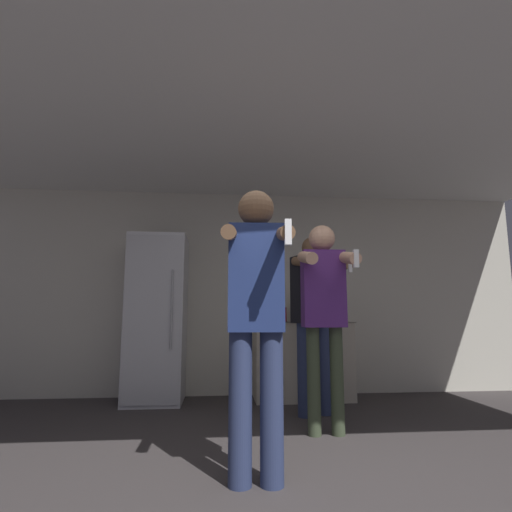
{
  "coord_description": "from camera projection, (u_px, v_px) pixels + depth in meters",
  "views": [
    {
      "loc": [
        -0.47,
        -1.82,
        0.97
      ],
      "look_at": [
        -0.25,
        0.62,
        1.33
      ],
      "focal_mm": 28.0,
      "sensor_mm": 36.0,
      "label": 1
    }
  ],
  "objects": [
    {
      "name": "counter",
      "position": [
        302.0,
        360.0,
        4.74
      ],
      "size": [
        1.16,
        0.59,
        0.9
      ],
      "color": "#BCB29E",
      "rests_on": "ground_plane"
    },
    {
      "name": "person_woman_foreground",
      "position": [
        256.0,
        311.0,
        2.42
      ],
      "size": [
        0.42,
        0.51,
        1.75
      ],
      "color": "navy",
      "rests_on": "ground_plane"
    },
    {
      "name": "bottle_short_whiskey",
      "position": [
        317.0,
        312.0,
        4.81
      ],
      "size": [
        0.06,
        0.06,
        0.32
      ],
      "color": "#194723",
      "rests_on": "counter"
    },
    {
      "name": "person_man_side",
      "position": [
        324.0,
        300.0,
        3.39
      ],
      "size": [
        0.45,
        0.55,
        1.75
      ],
      "color": "#38422D",
      "rests_on": "ground_plane"
    },
    {
      "name": "bottle_brown_liquor",
      "position": [
        275.0,
        315.0,
        4.75
      ],
      "size": [
        0.07,
        0.07,
        0.24
      ],
      "color": "#563314",
      "rests_on": "counter"
    },
    {
      "name": "ceiling_slab",
      "position": [
        273.0,
        140.0,
        3.68
      ],
      "size": [
        7.0,
        3.78,
        0.05
      ],
      "color": "silver",
      "rests_on": "wall_back"
    },
    {
      "name": "bottle_amber_bourbon",
      "position": [
        310.0,
        312.0,
        4.8
      ],
      "size": [
        0.09,
        0.09,
        0.31
      ],
      "color": "silver",
      "rests_on": "counter"
    },
    {
      "name": "refrigerator",
      "position": [
        157.0,
        318.0,
        4.61
      ],
      "size": [
        0.64,
        0.7,
        1.89
      ],
      "color": "silver",
      "rests_on": "ground_plane"
    },
    {
      "name": "bottle_red_label",
      "position": [
        284.0,
        313.0,
        4.77
      ],
      "size": [
        0.07,
        0.07,
        0.27
      ],
      "color": "maroon",
      "rests_on": "counter"
    },
    {
      "name": "person_spectator_back",
      "position": [
        314.0,
        309.0,
        4.03
      ],
      "size": [
        0.58,
        0.58,
        1.78
      ],
      "color": "navy",
      "rests_on": "ground_plane"
    },
    {
      "name": "wall_back",
      "position": [
        256.0,
        292.0,
        5.12
      ],
      "size": [
        7.0,
        0.06,
        2.55
      ],
      "color": "beige",
      "rests_on": "ground_plane"
    }
  ]
}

